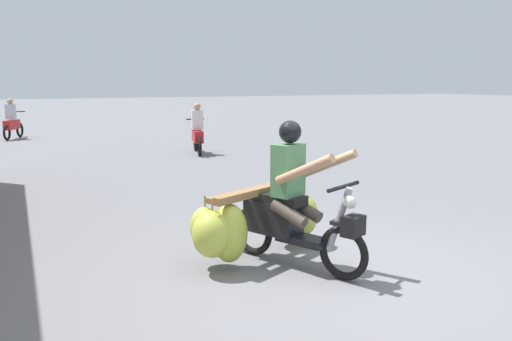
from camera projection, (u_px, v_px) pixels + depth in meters
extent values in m
plane|color=slate|center=(343.00, 275.00, 5.38)|extent=(120.00, 120.00, 0.00)
torus|color=black|center=(343.00, 253.00, 5.22)|extent=(0.31, 0.54, 0.56)
torus|color=black|center=(253.00, 231.00, 5.98)|extent=(0.31, 0.54, 0.56)
cube|color=black|center=(303.00, 240.00, 5.53)|extent=(0.46, 0.61, 0.08)
cube|color=black|center=(273.00, 217.00, 5.75)|extent=(0.53, 0.70, 0.36)
cube|color=black|center=(279.00, 199.00, 5.66)|extent=(0.49, 0.65, 0.10)
cylinder|color=gray|center=(339.00, 219.00, 5.20)|extent=(0.18, 0.29, 0.69)
cylinder|color=black|center=(344.00, 187.00, 5.12)|extent=(0.52, 0.27, 0.04)
sphere|color=silver|center=(350.00, 202.00, 5.09)|extent=(0.14, 0.14, 0.14)
cube|color=black|center=(353.00, 226.00, 5.10)|extent=(0.29, 0.25, 0.20)
cube|color=black|center=(344.00, 224.00, 5.17)|extent=(0.21, 0.30, 0.04)
cube|color=olive|center=(263.00, 190.00, 5.80)|extent=(1.40, 0.73, 0.08)
cube|color=olive|center=(251.00, 191.00, 5.92)|extent=(1.26, 0.65, 0.06)
ellipsoid|color=#AEB83E|center=(289.00, 213.00, 6.28)|extent=(0.59, 0.56, 0.52)
cylinder|color=#998459|center=(289.00, 189.00, 6.22)|extent=(0.02, 0.02, 0.15)
ellipsoid|color=#B2BC41|center=(229.00, 233.00, 5.48)|extent=(0.47, 0.43, 0.63)
cylinder|color=#998459|center=(229.00, 202.00, 5.42)|extent=(0.02, 0.02, 0.10)
ellipsoid|color=#B7C147|center=(292.00, 210.00, 6.46)|extent=(0.44, 0.42, 0.52)
cylinder|color=#998459|center=(292.00, 186.00, 6.40)|extent=(0.02, 0.02, 0.15)
ellipsoid|color=#BAC44A|center=(205.00, 227.00, 5.56)|extent=(0.39, 0.36, 0.45)
cylinder|color=#998459|center=(205.00, 203.00, 5.51)|extent=(0.02, 0.02, 0.15)
ellipsoid|color=#B3BD42|center=(302.00, 215.00, 6.31)|extent=(0.57, 0.56, 0.53)
cylinder|color=#998459|center=(302.00, 189.00, 6.25)|extent=(0.02, 0.02, 0.18)
ellipsoid|color=#B5BF45|center=(213.00, 234.00, 5.40)|extent=(0.62, 0.61, 0.50)
cylinder|color=#998459|center=(212.00, 206.00, 5.35)|extent=(0.02, 0.02, 0.15)
cube|color=#4C7F51|center=(288.00, 170.00, 5.53)|extent=(0.40, 0.34, 0.56)
sphere|color=black|center=(290.00, 132.00, 5.45)|extent=(0.24, 0.24, 0.24)
cylinder|color=tan|center=(325.00, 165.00, 5.45)|extent=(0.43, 0.67, 0.39)
cylinder|color=tan|center=(304.00, 170.00, 5.16)|extent=(0.34, 0.70, 0.39)
cylinder|color=#4C4238|center=(304.00, 209.00, 5.63)|extent=(0.30, 0.45, 0.27)
cylinder|color=#4C4238|center=(289.00, 214.00, 5.42)|extent=(0.30, 0.45, 0.27)
torus|color=black|center=(20.00, 130.00, 18.62)|extent=(0.27, 0.51, 0.52)
torus|color=black|center=(7.00, 133.00, 17.54)|extent=(0.27, 0.51, 0.52)
cube|color=red|center=(12.00, 125.00, 17.94)|extent=(0.56, 0.92, 0.32)
cylinder|color=black|center=(18.00, 112.00, 18.46)|extent=(0.48, 0.22, 0.04)
cube|color=#B2B7C6|center=(11.00, 112.00, 17.84)|extent=(0.35, 0.30, 0.52)
sphere|color=tan|center=(10.00, 101.00, 17.80)|extent=(0.20, 0.20, 0.20)
torus|color=black|center=(195.00, 142.00, 14.91)|extent=(0.19, 0.52, 0.52)
torus|color=black|center=(199.00, 147.00, 13.85)|extent=(0.19, 0.52, 0.52)
cube|color=red|center=(198.00, 136.00, 14.24)|extent=(0.43, 0.93, 0.32)
cylinder|color=black|center=(195.00, 119.00, 14.75)|extent=(0.50, 0.15, 0.04)
cube|color=silver|center=(197.00, 120.00, 14.14)|extent=(0.34, 0.26, 0.52)
sphere|color=tan|center=(197.00, 107.00, 14.10)|extent=(0.20, 0.20, 0.20)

